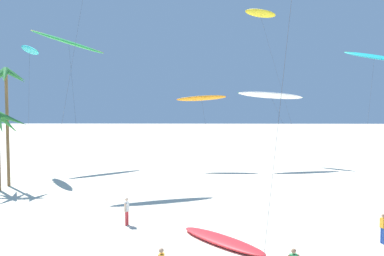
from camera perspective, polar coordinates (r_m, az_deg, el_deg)
The scene contains 10 objects.
palm_tree_1 at distance 41.48m, azimuth -24.24°, elevation 5.42°, with size 4.00×3.90×10.95m.
flying_kite_2 at distance 53.83m, azimuth -16.62°, elevation 11.23°, with size 8.19×11.99×16.51m.
flying_kite_3 at distance 48.54m, azimuth -21.47°, elevation 9.97°, with size 5.15×7.29×14.45m.
flying_kite_4 at distance 50.16m, azimuth 10.82°, elevation 4.45°, with size 8.15×6.32×9.31m.
flying_kite_5 at distance 54.13m, azimuth 23.83°, elevation 8.97°, with size 6.30×7.44×14.34m.
flying_kite_7 at distance 48.63m, azimuth 1.31°, elevation 4.13°, with size 5.95×3.67×8.82m.
flying_kite_8 at distance 58.63m, azimuth 9.35°, elevation 15.32°, with size 6.07×11.34×20.96m.
grounded_kite_1 at distance 23.48m, azimuth 4.19°, elevation -15.18°, with size 5.02×5.44×0.33m.
person_near_right at distance 25.39m, azimuth 24.80°, elevation -12.31°, with size 0.26×0.50×1.65m.
person_mid_field at distance 26.72m, azimuth -8.98°, elevation -11.12°, with size 0.29×0.48×1.75m.
Camera 1 is at (4.41, -3.22, 7.67)m, focal length 38.73 mm.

